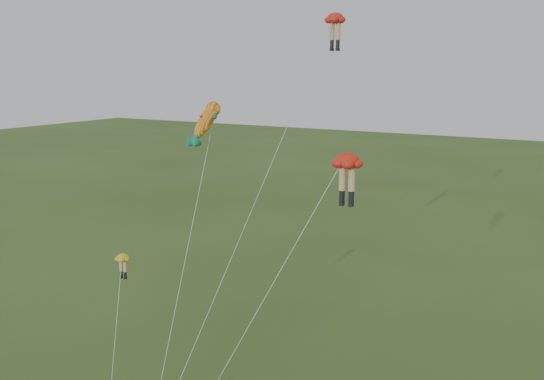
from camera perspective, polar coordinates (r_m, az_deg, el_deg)
The scene contains 4 objects.
legs_kite_red_high at distance 37.89m, azimuth 5.65°, elevation 14.83°, with size 4.71×13.77×22.24m.
legs_kite_red_mid at distance 27.42m, azimuth 6.83°, elevation 1.94°, with size 7.87×5.27×15.27m.
legs_kite_yellow at distance 33.02m, azimuth -13.99°, elevation -7.52°, with size 0.92×2.72×9.41m.
fish_kite at distance 34.27m, azimuth -6.23°, elevation 6.38°, with size 1.71×8.37×17.34m.
Camera 1 is at (18.18, -22.00, 19.00)m, focal length 40.00 mm.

